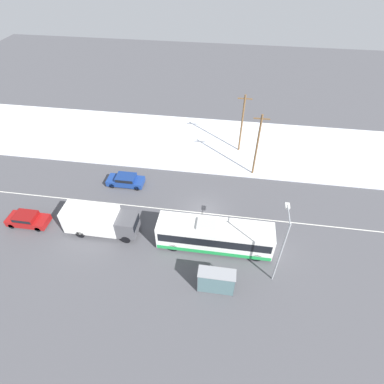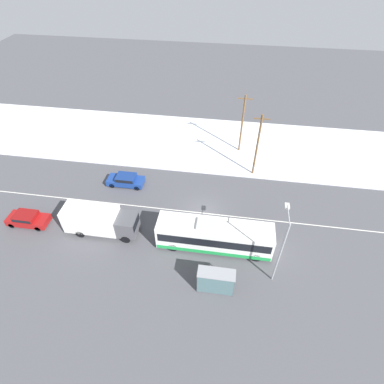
{
  "view_description": "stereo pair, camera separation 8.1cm",
  "coord_description": "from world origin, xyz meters",
  "px_view_note": "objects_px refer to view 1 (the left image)",
  "views": [
    {
      "loc": [
        2.02,
        -22.51,
        24.0
      ],
      "look_at": [
        -1.51,
        1.71,
        1.4
      ],
      "focal_mm": 28.0,
      "sensor_mm": 36.0,
      "label": 1
    },
    {
      "loc": [
        2.1,
        -22.5,
        24.0
      ],
      "look_at": [
        -1.51,
        1.71,
        1.4
      ],
      "focal_mm": 28.0,
      "sensor_mm": 36.0,
      "label": 2
    }
  ],
  "objects_px": {
    "box_truck": "(99,220)",
    "pedestrian_at_stop": "(220,272)",
    "sedan_car": "(126,180)",
    "utility_pole_snowlot": "(242,123)",
    "city_bus": "(215,236)",
    "bus_shelter": "(216,281)",
    "parked_car_near_truck": "(27,219)",
    "streetlamp": "(282,242)",
    "utility_pole_roadside": "(257,145)"
  },
  "relations": [
    {
      "from": "parked_car_near_truck",
      "to": "box_truck",
      "type": "bearing_deg",
      "value": 1.05
    },
    {
      "from": "utility_pole_snowlot",
      "to": "utility_pole_roadside",
      "type": "bearing_deg",
      "value": -68.93
    },
    {
      "from": "city_bus",
      "to": "utility_pole_snowlot",
      "type": "distance_m",
      "value": 17.15
    },
    {
      "from": "parked_car_near_truck",
      "to": "pedestrian_at_stop",
      "type": "distance_m",
      "value": 20.7
    },
    {
      "from": "box_truck",
      "to": "pedestrian_at_stop",
      "type": "relative_size",
      "value": 4.27
    },
    {
      "from": "parked_car_near_truck",
      "to": "utility_pole_roadside",
      "type": "distance_m",
      "value": 26.47
    },
    {
      "from": "parked_car_near_truck",
      "to": "utility_pole_roadside",
      "type": "bearing_deg",
      "value": 27.05
    },
    {
      "from": "box_truck",
      "to": "sedan_car",
      "type": "distance_m",
      "value": 7.5
    },
    {
      "from": "bus_shelter",
      "to": "streetlamp",
      "type": "xyz_separation_m",
      "value": [
        4.96,
        2.39,
        3.02
      ]
    },
    {
      "from": "pedestrian_at_stop",
      "to": "streetlamp",
      "type": "distance_m",
      "value": 6.07
    },
    {
      "from": "box_truck",
      "to": "bus_shelter",
      "type": "distance_m",
      "value": 13.13
    },
    {
      "from": "pedestrian_at_stop",
      "to": "parked_car_near_truck",
      "type": "bearing_deg",
      "value": 169.99
    },
    {
      "from": "city_bus",
      "to": "streetlamp",
      "type": "height_order",
      "value": "streetlamp"
    },
    {
      "from": "pedestrian_at_stop",
      "to": "bus_shelter",
      "type": "bearing_deg",
      "value": -100.49
    },
    {
      "from": "parked_car_near_truck",
      "to": "sedan_car",
      "type": "bearing_deg",
      "value": 42.58
    },
    {
      "from": "utility_pole_roadside",
      "to": "parked_car_near_truck",
      "type": "bearing_deg",
      "value": -152.95
    },
    {
      "from": "city_bus",
      "to": "pedestrian_at_stop",
      "type": "bearing_deg",
      "value": -77.31
    },
    {
      "from": "sedan_car",
      "to": "parked_car_near_truck",
      "type": "bearing_deg",
      "value": 42.58
    },
    {
      "from": "streetlamp",
      "to": "utility_pole_roadside",
      "type": "xyz_separation_m",
      "value": [
        -1.74,
        14.42,
        -0.41
      ]
    },
    {
      "from": "bus_shelter",
      "to": "utility_pole_roadside",
      "type": "height_order",
      "value": "utility_pole_roadside"
    },
    {
      "from": "city_bus",
      "to": "parked_car_near_truck",
      "type": "bearing_deg",
      "value": 179.94
    },
    {
      "from": "streetlamp",
      "to": "utility_pole_snowlot",
      "type": "distance_m",
      "value": 19.64
    },
    {
      "from": "streetlamp",
      "to": "utility_pole_snowlot",
      "type": "bearing_deg",
      "value": 100.61
    },
    {
      "from": "box_truck",
      "to": "utility_pole_snowlot",
      "type": "height_order",
      "value": "utility_pole_snowlot"
    },
    {
      "from": "streetlamp",
      "to": "bus_shelter",
      "type": "bearing_deg",
      "value": -154.27
    },
    {
      "from": "pedestrian_at_stop",
      "to": "streetlamp",
      "type": "xyz_separation_m",
      "value": [
        4.72,
        1.11,
        3.65
      ]
    },
    {
      "from": "parked_car_near_truck",
      "to": "utility_pole_snowlot",
      "type": "relative_size",
      "value": 0.52
    },
    {
      "from": "pedestrian_at_stop",
      "to": "streetlamp",
      "type": "bearing_deg",
      "value": 13.2
    },
    {
      "from": "sedan_car",
      "to": "bus_shelter",
      "type": "xyz_separation_m",
      "value": [
        11.89,
        -12.46,
        0.93
      ]
    },
    {
      "from": "box_truck",
      "to": "city_bus",
      "type": "bearing_deg",
      "value": -0.82
    },
    {
      "from": "utility_pole_roadside",
      "to": "utility_pole_snowlot",
      "type": "bearing_deg",
      "value": 111.07
    },
    {
      "from": "city_bus",
      "to": "utility_pole_snowlot",
      "type": "relative_size",
      "value": 1.35
    },
    {
      "from": "sedan_car",
      "to": "utility_pole_roadside",
      "type": "relative_size",
      "value": 0.53
    },
    {
      "from": "city_bus",
      "to": "sedan_car",
      "type": "relative_size",
      "value": 2.51
    },
    {
      "from": "city_bus",
      "to": "bus_shelter",
      "type": "bearing_deg",
      "value": -83.33
    },
    {
      "from": "sedan_car",
      "to": "parked_car_near_truck",
      "type": "relative_size",
      "value": 1.03
    },
    {
      "from": "box_truck",
      "to": "utility_pole_snowlot",
      "type": "xyz_separation_m",
      "value": [
        13.48,
        16.66,
        2.56
      ]
    },
    {
      "from": "sedan_car",
      "to": "bus_shelter",
      "type": "distance_m",
      "value": 17.25
    },
    {
      "from": "pedestrian_at_stop",
      "to": "utility_pole_roadside",
      "type": "height_order",
      "value": "utility_pole_roadside"
    },
    {
      "from": "bus_shelter",
      "to": "utility_pole_roadside",
      "type": "bearing_deg",
      "value": 79.14
    },
    {
      "from": "parked_car_near_truck",
      "to": "streetlamp",
      "type": "xyz_separation_m",
      "value": [
        25.1,
        -2.49,
        3.94
      ]
    },
    {
      "from": "sedan_car",
      "to": "utility_pole_snowlot",
      "type": "relative_size",
      "value": 0.54
    },
    {
      "from": "box_truck",
      "to": "utility_pole_roadside",
      "type": "relative_size",
      "value": 0.89
    },
    {
      "from": "box_truck",
      "to": "streetlamp",
      "type": "xyz_separation_m",
      "value": [
        17.09,
        -2.64,
        3.02
      ]
    },
    {
      "from": "sedan_car",
      "to": "streetlamp",
      "type": "xyz_separation_m",
      "value": [
        16.85,
        -10.07,
        3.96
      ]
    },
    {
      "from": "parked_car_near_truck",
      "to": "utility_pole_snowlot",
      "type": "height_order",
      "value": "utility_pole_snowlot"
    },
    {
      "from": "bus_shelter",
      "to": "pedestrian_at_stop",
      "type": "bearing_deg",
      "value": 79.51
    },
    {
      "from": "parked_car_near_truck",
      "to": "pedestrian_at_stop",
      "type": "bearing_deg",
      "value": -10.01
    },
    {
      "from": "sedan_car",
      "to": "city_bus",
      "type": "bearing_deg",
      "value": 146.11
    },
    {
      "from": "pedestrian_at_stop",
      "to": "utility_pole_roadside",
      "type": "xyz_separation_m",
      "value": [
        2.99,
        15.53,
        3.24
      ]
    }
  ]
}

